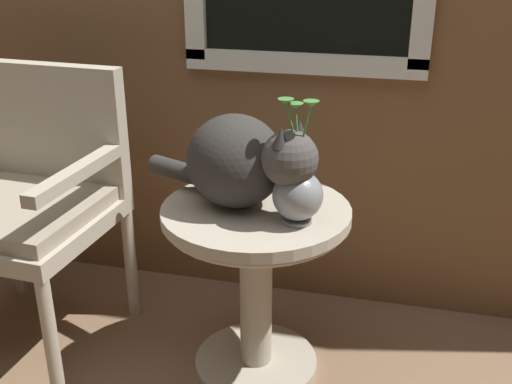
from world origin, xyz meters
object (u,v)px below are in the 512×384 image
cat (241,161)px  wicker_side_table (256,257)px  pewter_vase_with_ivy (298,188)px  wicker_chair (29,192)px

cat → wicker_side_table: bearing=-0.3°
cat → pewter_vase_with_ivy: (0.18, -0.07, -0.04)m
wicker_chair → pewter_vase_with_ivy: size_ratio=2.63×
cat → pewter_vase_with_ivy: bearing=-21.5°
wicker_side_table → pewter_vase_with_ivy: 0.32m
wicker_chair → cat: 0.77m
pewter_vase_with_ivy → wicker_chair: bearing=173.6°
wicker_chair → cat: bearing=-2.5°
wicker_side_table → pewter_vase_with_ivy: (0.14, -0.07, 0.27)m
wicker_side_table → cat: 0.32m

